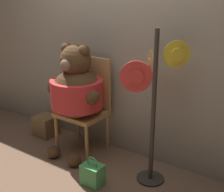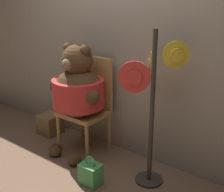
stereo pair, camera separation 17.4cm
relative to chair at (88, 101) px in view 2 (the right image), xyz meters
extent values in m
plane|color=brown|center=(0.28, -0.39, -0.59)|extent=(14.00, 14.00, 0.00)
cube|color=gray|center=(0.28, 0.26, 0.73)|extent=(8.00, 0.10, 2.63)
cylinder|color=#B2844C|center=(-0.23, -0.29, -0.37)|extent=(0.04, 0.04, 0.45)
cylinder|color=#B2844C|center=(0.23, -0.29, -0.37)|extent=(0.04, 0.04, 0.45)
cylinder|color=#B2844C|center=(-0.23, 0.10, -0.37)|extent=(0.04, 0.04, 0.45)
cylinder|color=#B2844C|center=(0.23, 0.10, -0.37)|extent=(0.04, 0.04, 0.45)
cube|color=#B2844C|center=(0.00, -0.09, -0.12)|extent=(0.51, 0.45, 0.05)
cube|color=#B2844C|center=(0.00, 0.12, 0.21)|extent=(0.51, 0.04, 0.61)
sphere|color=#4C331E|center=(0.00, -0.16, 0.15)|extent=(0.57, 0.57, 0.57)
cylinder|color=red|center=(0.00, -0.16, 0.15)|extent=(0.58, 0.58, 0.31)
sphere|color=#4C331E|center=(0.00, -0.16, 0.52)|extent=(0.34, 0.34, 0.34)
sphere|color=#4C331E|center=(-0.12, -0.16, 0.64)|extent=(0.13, 0.13, 0.13)
sphere|color=#4C331E|center=(0.12, -0.16, 0.64)|extent=(0.13, 0.13, 0.13)
sphere|color=#7A604C|center=(0.00, -0.30, 0.51)|extent=(0.13, 0.13, 0.13)
sphere|color=#4C331E|center=(-0.27, -0.23, 0.18)|extent=(0.16, 0.16, 0.16)
sphere|color=#4C331E|center=(0.27, -0.23, 0.18)|extent=(0.16, 0.16, 0.16)
sphere|color=#4C331E|center=(-0.16, -0.42, -0.52)|extent=(0.15, 0.15, 0.15)
sphere|color=#4C331E|center=(0.16, -0.42, -0.52)|extent=(0.15, 0.15, 0.15)
cylinder|color=#332D28|center=(0.96, -0.16, -0.58)|extent=(0.28, 0.28, 0.02)
cylinder|color=#332D28|center=(0.96, -0.16, 0.17)|extent=(0.04, 0.04, 1.53)
cylinder|color=tan|center=(0.83, -0.01, 0.56)|extent=(0.19, 0.22, 0.28)
cylinder|color=tan|center=(0.83, -0.01, 0.56)|extent=(0.12, 0.13, 0.13)
cylinder|color=red|center=(0.80, -0.24, 0.49)|extent=(0.27, 0.15, 0.30)
cylinder|color=red|center=(0.80, -0.24, 0.49)|extent=(0.15, 0.10, 0.14)
cylinder|color=yellow|center=(1.10, -0.03, 0.70)|extent=(0.19, 0.18, 0.25)
cylinder|color=yellow|center=(1.10, -0.03, 0.70)|extent=(0.14, 0.14, 0.12)
cube|color=#479E56|center=(0.52, -0.56, -0.48)|extent=(0.21, 0.16, 0.22)
torus|color=#479E56|center=(0.52, -0.56, -0.35)|extent=(0.13, 0.02, 0.13)
cube|color=brown|center=(-0.67, -0.04, -0.46)|extent=(0.26, 0.26, 0.26)
camera|label=1|loc=(2.19, -2.62, 1.27)|focal=50.00mm
camera|label=2|loc=(2.33, -2.52, 1.27)|focal=50.00mm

